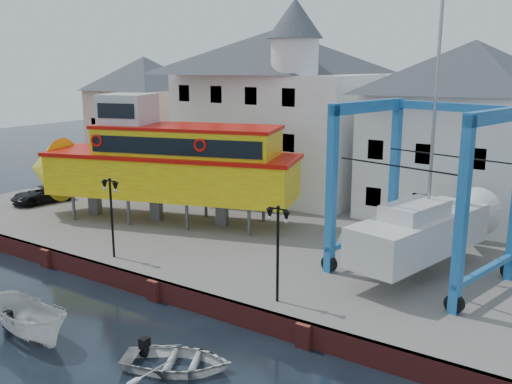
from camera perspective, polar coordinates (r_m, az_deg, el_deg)
The scene contains 13 objects.
ground at distance 27.60m, azimuth -10.07°, elevation -10.60°, with size 140.00×140.00×0.00m, color black.
hardstanding at distance 35.61m, azimuth 2.27°, elevation -4.08°, with size 44.00×22.00×1.00m, color #665F5A.
quay_wall at distance 27.48m, azimuth -9.95°, elevation -9.58°, with size 44.00×0.47×1.00m.
building_pink at distance 51.01m, azimuth -10.95°, elevation 7.37°, with size 8.00×7.00×10.30m.
building_white_main at distance 43.03m, azimuth 2.02°, elevation 8.18°, with size 14.00×8.30×14.00m.
building_white_right at distance 38.27m, azimuth 20.50°, elevation 5.65°, with size 12.00×8.00×11.20m.
lamp_post_left at distance 29.85m, azimuth -14.33°, elevation -0.55°, with size 1.12×0.32×4.20m.
lamp_post_right at distance 23.54m, azimuth 2.20°, elevation -3.76°, with size 1.12×0.32×4.20m.
tour_boat at distance 36.36m, azimuth -10.07°, elevation 2.97°, with size 18.71×9.64×7.95m.
travel_lift at distance 28.45m, azimuth 17.10°, elevation -2.62°, with size 8.26×10.60×15.52m.
van at distance 43.63m, azimuth -20.63°, elevation -0.23°, with size 1.97×4.28×1.19m, color black.
motorboat_a at distance 25.46m, azimuth -21.47°, elevation -13.46°, with size 1.74×4.63×1.79m, color silver.
motorboat_b at distance 21.94m, azimuth -7.93°, elevation -17.11°, with size 2.90×4.06×0.84m, color silver.
Camera 1 is at (17.84, -17.98, 10.97)m, focal length 40.00 mm.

